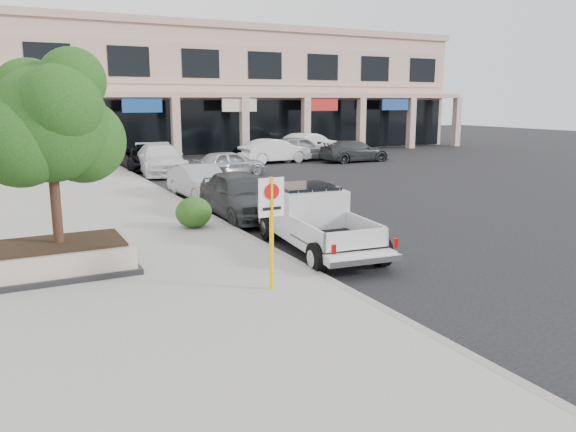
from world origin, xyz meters
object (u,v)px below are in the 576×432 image
(planter_tree, at_px, (55,124))
(no_parking_sign, at_px, (271,218))
(curb_car_a, at_px, (241,195))
(lot_car_e, at_px, (300,148))
(lot_car_c, at_px, (355,151))
(lot_car_b, at_px, (275,151))
(curb_car_c, at_px, (160,159))
(curb_car_d, at_px, (143,158))
(lot_car_d, at_px, (269,151))
(lot_car_a, at_px, (229,163))
(pickup_truck, at_px, (319,221))
(planter, at_px, (60,257))
(curb_car_b, at_px, (200,182))
(lot_car_f, at_px, (309,145))

(planter_tree, xyz_separation_m, no_parking_sign, (3.57, -3.41, -1.78))
(curb_car_a, distance_m, lot_car_e, 18.71)
(curb_car_a, xyz_separation_m, lot_car_c, (13.40, 13.27, -0.11))
(planter_tree, height_order, lot_car_b, planter_tree)
(curb_car_c, distance_m, curb_car_d, 2.48)
(no_parking_sign, distance_m, lot_car_d, 25.87)
(lot_car_a, relative_size, lot_car_e, 0.82)
(pickup_truck, distance_m, lot_car_a, 15.81)
(planter, distance_m, lot_car_d, 24.92)
(lot_car_a, height_order, lot_car_b, lot_car_b)
(curb_car_b, height_order, lot_car_d, curb_car_b)
(lot_car_b, bearing_deg, curb_car_b, 136.20)
(curb_car_d, xyz_separation_m, lot_car_f, (12.19, 2.21, 0.17))
(planter, height_order, lot_car_c, lot_car_c)
(curb_car_b, height_order, lot_car_a, curb_car_b)
(planter_tree, bearing_deg, lot_car_f, 49.53)
(pickup_truck, relative_size, lot_car_e, 1.10)
(pickup_truck, bearing_deg, lot_car_c, 59.93)
(no_parking_sign, distance_m, curb_car_a, 7.92)
(planter, bearing_deg, curb_car_c, 68.64)
(lot_car_b, distance_m, lot_car_e, 2.10)
(no_parking_sign, relative_size, lot_car_c, 0.48)
(curb_car_b, bearing_deg, lot_car_f, 43.49)
(no_parking_sign, height_order, curb_car_c, no_parking_sign)
(lot_car_e, bearing_deg, pickup_truck, 155.86)
(lot_car_e, bearing_deg, planter_tree, 142.57)
(curb_car_c, distance_m, lot_car_b, 8.33)
(curb_car_d, bearing_deg, lot_car_d, 5.85)
(no_parking_sign, bearing_deg, curb_car_c, 81.79)
(lot_car_b, distance_m, lot_car_d, 0.92)
(curb_car_b, distance_m, lot_car_a, 7.20)
(curb_car_c, xyz_separation_m, lot_car_b, (7.99, 2.34, -0.04))
(lot_car_c, height_order, lot_car_e, lot_car_e)
(lot_car_c, relative_size, lot_car_e, 0.99)
(lot_car_c, distance_m, lot_car_f, 4.22)
(lot_car_c, bearing_deg, curb_car_c, 92.39)
(no_parking_sign, distance_m, pickup_truck, 3.72)
(curb_car_b, distance_m, curb_car_d, 10.86)
(curb_car_a, bearing_deg, curb_car_b, 92.60)
(curb_car_b, xyz_separation_m, curb_car_d, (0.13, 10.86, -0.02))
(curb_car_a, relative_size, curb_car_c, 0.85)
(pickup_truck, relative_size, lot_car_a, 1.33)
(curb_car_b, relative_size, lot_car_e, 0.87)
(planter, bearing_deg, planter_tree, 48.97)
(curb_car_b, distance_m, curb_car_c, 8.44)
(no_parking_sign, bearing_deg, curb_car_d, 83.66)
(lot_car_d, bearing_deg, curb_car_c, 96.81)
(lot_car_a, height_order, lot_car_d, lot_car_a)
(lot_car_f, bearing_deg, lot_car_c, 175.69)
(lot_car_b, height_order, lot_car_d, lot_car_b)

